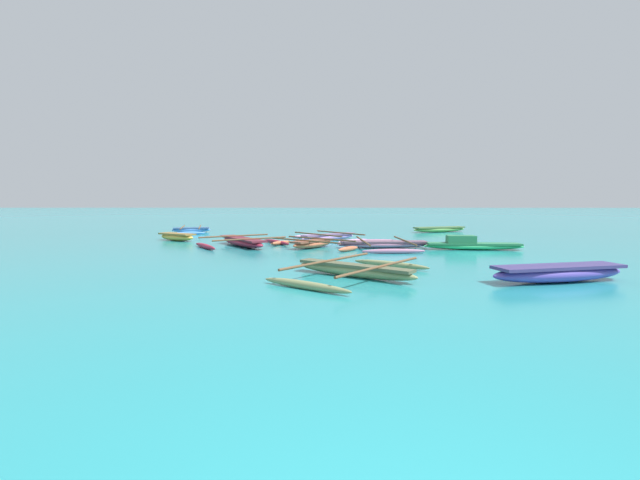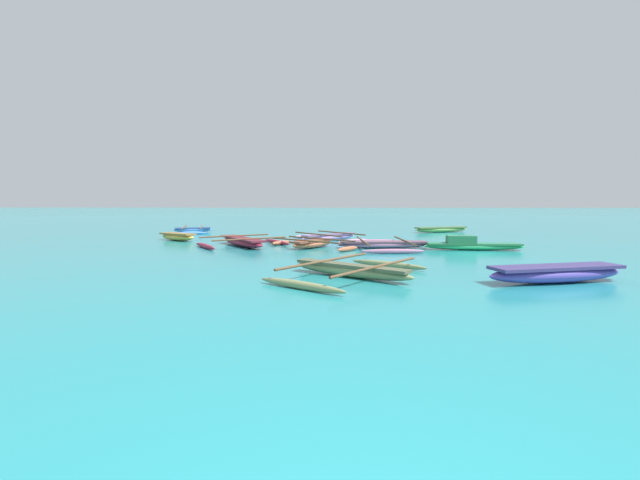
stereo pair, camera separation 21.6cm
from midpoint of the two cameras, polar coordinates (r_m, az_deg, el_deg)
name	(u,v)px [view 1 (the left image)]	position (r m, az deg, el deg)	size (l,w,h in m)	color
moored_boat_0	(191,230)	(29.05, -17.00, 1.32)	(2.81, 4.54, 0.37)	#4E8CE6
moored_boat_1	(242,242)	(19.73, -10.63, -0.22)	(4.44, 4.14, 0.44)	maroon
moored_boat_2	(329,237)	(22.19, 0.87, 0.42)	(4.09, 4.28, 0.39)	#BF8BD6
moored_boat_3	(439,229)	(29.05, 15.42, 1.41)	(3.90, 2.07, 0.35)	#6FB155
moored_boat_4	(384,244)	(18.86, 8.17, -0.55)	(4.10, 4.42, 0.36)	#A96E91
moored_boat_5	(177,237)	(23.25, -18.78, 0.44)	(2.35, 1.84, 0.39)	gold
moored_boat_6	(471,245)	(19.08, 19.22, -0.60)	(4.19, 1.01, 0.60)	#32BF6E
moored_boat_7	(354,270)	(11.65, 3.99, -4.04)	(4.68, 5.03, 0.40)	#838D5A
moored_boat_8	(559,273)	(12.44, 28.77, -3.83)	(3.86, 1.69, 0.43)	#5645AA
moored_boat_9	(313,244)	(18.70, -1.34, -0.48)	(4.00, 3.58, 0.40)	#CA6642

